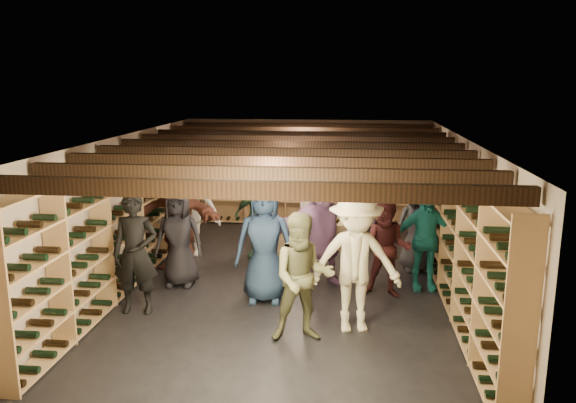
{
  "coord_description": "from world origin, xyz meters",
  "views": [
    {
      "loc": [
        0.99,
        -8.73,
        3.31
      ],
      "look_at": [
        -0.02,
        0.2,
        1.34
      ],
      "focal_mm": 35.0,
      "sensor_mm": 36.0,
      "label": 1
    }
  ],
  "objects_px": {
    "person_7": "(311,222)",
    "person_0": "(179,238)",
    "person_6": "(265,243)",
    "person_3": "(355,262)",
    "person_1": "(135,254)",
    "person_11": "(323,228)",
    "crate_loose": "(303,254)",
    "person_9": "(189,206)",
    "crate_stack_left": "(292,238)",
    "person_10": "(257,217)",
    "person_4": "(424,240)",
    "person_8": "(387,249)",
    "crate_stack_right": "(350,237)",
    "person_12": "(418,226)",
    "person_5": "(177,217)",
    "person_2": "(303,278)"
  },
  "relations": [
    {
      "from": "person_0",
      "to": "person_4",
      "type": "xyz_separation_m",
      "value": [
        3.91,
        0.29,
        0.02
      ]
    },
    {
      "from": "crate_stack_left",
      "to": "person_3",
      "type": "height_order",
      "value": "person_3"
    },
    {
      "from": "person_9",
      "to": "person_3",
      "type": "bearing_deg",
      "value": -43.42
    },
    {
      "from": "person_0",
      "to": "person_10",
      "type": "distance_m",
      "value": 1.88
    },
    {
      "from": "person_12",
      "to": "person_9",
      "type": "bearing_deg",
      "value": 167.3
    },
    {
      "from": "crate_stack_left",
      "to": "person_9",
      "type": "bearing_deg",
      "value": -174.38
    },
    {
      "from": "person_6",
      "to": "crate_loose",
      "type": "bearing_deg",
      "value": 76.42
    },
    {
      "from": "person_5",
      "to": "person_12",
      "type": "height_order",
      "value": "person_5"
    },
    {
      "from": "crate_stack_right",
      "to": "crate_loose",
      "type": "bearing_deg",
      "value": -141.86
    },
    {
      "from": "crate_stack_right",
      "to": "person_3",
      "type": "distance_m",
      "value": 3.69
    },
    {
      "from": "person_7",
      "to": "crate_stack_right",
      "type": "bearing_deg",
      "value": 26.02
    },
    {
      "from": "person_11",
      "to": "person_10",
      "type": "bearing_deg",
      "value": 109.9
    },
    {
      "from": "person_4",
      "to": "person_1",
      "type": "bearing_deg",
      "value": -168.12
    },
    {
      "from": "crate_stack_left",
      "to": "person_10",
      "type": "relative_size",
      "value": 0.44
    },
    {
      "from": "person_0",
      "to": "person_6",
      "type": "relative_size",
      "value": 0.88
    },
    {
      "from": "person_6",
      "to": "person_3",
      "type": "bearing_deg",
      "value": -35.65
    },
    {
      "from": "person_4",
      "to": "person_9",
      "type": "relative_size",
      "value": 0.86
    },
    {
      "from": "crate_stack_right",
      "to": "person_2",
      "type": "bearing_deg",
      "value": -98.32
    },
    {
      "from": "crate_stack_right",
      "to": "person_4",
      "type": "relative_size",
      "value": 0.33
    },
    {
      "from": "person_8",
      "to": "person_10",
      "type": "xyz_separation_m",
      "value": [
        -2.3,
        1.69,
        0.01
      ]
    },
    {
      "from": "crate_stack_right",
      "to": "person_6",
      "type": "distance_m",
      "value": 3.1
    },
    {
      "from": "person_1",
      "to": "person_6",
      "type": "height_order",
      "value": "person_6"
    },
    {
      "from": "crate_loose",
      "to": "person_1",
      "type": "relative_size",
      "value": 0.28
    },
    {
      "from": "person_7",
      "to": "person_10",
      "type": "relative_size",
      "value": 0.96
    },
    {
      "from": "crate_stack_left",
      "to": "person_8",
      "type": "bearing_deg",
      "value": -48.39
    },
    {
      "from": "person_8",
      "to": "person_10",
      "type": "height_order",
      "value": "person_10"
    },
    {
      "from": "person_4",
      "to": "person_6",
      "type": "xyz_separation_m",
      "value": [
        -2.44,
        -0.77,
        0.09
      ]
    },
    {
      "from": "person_12",
      "to": "person_5",
      "type": "bearing_deg",
      "value": 177.92
    },
    {
      "from": "person_0",
      "to": "person_1",
      "type": "distance_m",
      "value": 1.16
    },
    {
      "from": "crate_stack_right",
      "to": "crate_stack_left",
      "type": "bearing_deg",
      "value": -155.96
    },
    {
      "from": "person_9",
      "to": "person_5",
      "type": "bearing_deg",
      "value": -88.8
    },
    {
      "from": "person_0",
      "to": "person_6",
      "type": "height_order",
      "value": "person_6"
    },
    {
      "from": "person_7",
      "to": "person_0",
      "type": "bearing_deg",
      "value": -165.79
    },
    {
      "from": "person_9",
      "to": "person_2",
      "type": "bearing_deg",
      "value": -53.47
    },
    {
      "from": "person_1",
      "to": "person_12",
      "type": "height_order",
      "value": "person_1"
    },
    {
      "from": "crate_loose",
      "to": "person_7",
      "type": "distance_m",
      "value": 0.68
    },
    {
      "from": "person_8",
      "to": "person_0",
      "type": "bearing_deg",
      "value": -171.84
    },
    {
      "from": "person_7",
      "to": "person_8",
      "type": "distance_m",
      "value": 2.03
    },
    {
      "from": "crate_stack_left",
      "to": "crate_loose",
      "type": "height_order",
      "value": "crate_stack_left"
    },
    {
      "from": "person_11",
      "to": "crate_loose",
      "type": "bearing_deg",
      "value": 83.32
    },
    {
      "from": "crate_stack_right",
      "to": "person_12",
      "type": "height_order",
      "value": "person_12"
    },
    {
      "from": "crate_loose",
      "to": "person_7",
      "type": "height_order",
      "value": "person_7"
    },
    {
      "from": "person_1",
      "to": "person_9",
      "type": "bearing_deg",
      "value": 84.37
    },
    {
      "from": "person_7",
      "to": "person_10",
      "type": "distance_m",
      "value": 1.02
    },
    {
      "from": "person_3",
      "to": "person_8",
      "type": "relative_size",
      "value": 1.24
    },
    {
      "from": "crate_stack_left",
      "to": "person_4",
      "type": "height_order",
      "value": "person_4"
    },
    {
      "from": "person_10",
      "to": "person_6",
      "type": "bearing_deg",
      "value": -65.27
    },
    {
      "from": "person_1",
      "to": "person_4",
      "type": "bearing_deg",
      "value": 12.83
    },
    {
      "from": "person_7",
      "to": "person_11",
      "type": "bearing_deg",
      "value": -98.89
    },
    {
      "from": "person_2",
      "to": "person_5",
      "type": "distance_m",
      "value": 3.51
    }
  ]
}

